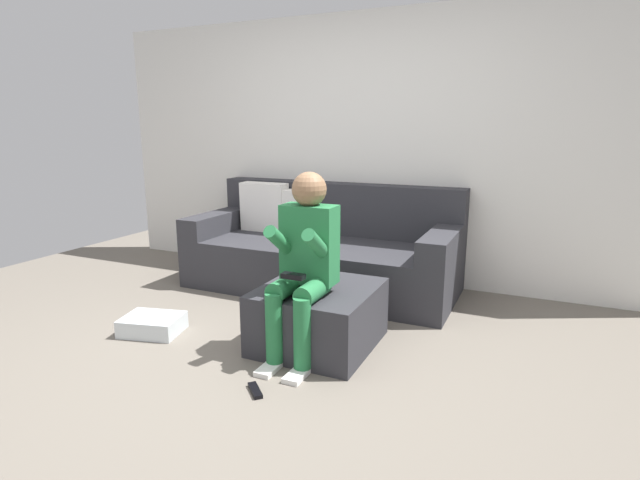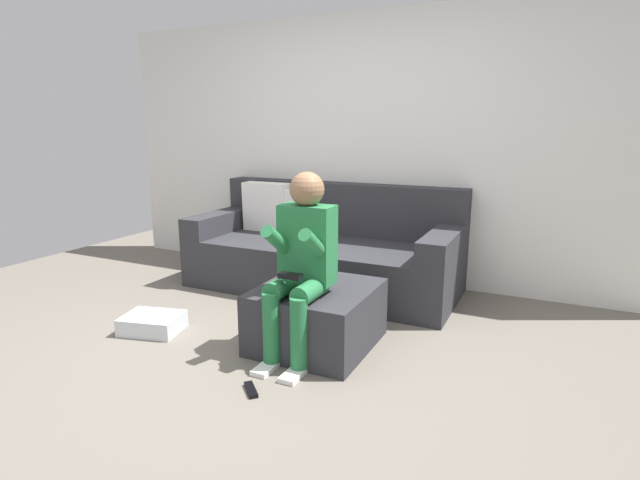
# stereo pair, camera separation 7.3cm
# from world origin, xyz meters

# --- Properties ---
(ground_plane) EXTENTS (6.83, 6.83, 0.00)m
(ground_plane) POSITION_xyz_m (0.00, 0.00, 0.00)
(ground_plane) COLOR #6B6359
(wall_back) EXTENTS (5.26, 0.10, 2.40)m
(wall_back) POSITION_xyz_m (0.00, 2.13, 1.20)
(wall_back) COLOR silver
(wall_back) RESTS_ON ground_plane
(couch_sectional) EXTENTS (2.34, 1.00, 0.90)m
(couch_sectional) POSITION_xyz_m (-0.19, 1.66, 0.33)
(couch_sectional) COLOR #2D2D33
(couch_sectional) RESTS_ON ground_plane
(ottoman) EXTENTS (0.71, 0.77, 0.40)m
(ottoman) POSITION_xyz_m (0.30, 0.50, 0.20)
(ottoman) COLOR #2D2D33
(ottoman) RESTS_ON ground_plane
(person_seated) EXTENTS (0.34, 0.57, 1.15)m
(person_seated) POSITION_xyz_m (0.28, 0.32, 0.64)
(person_seated) COLOR #26723F
(person_seated) RESTS_ON ground_plane
(storage_bin) EXTENTS (0.46, 0.39, 0.12)m
(storage_bin) POSITION_xyz_m (-0.84, 0.19, 0.06)
(storage_bin) COLOR silver
(storage_bin) RESTS_ON ground_plane
(remote_near_ottoman) EXTENTS (0.15, 0.15, 0.02)m
(remote_near_ottoman) POSITION_xyz_m (0.24, -0.20, 0.01)
(remote_near_ottoman) COLOR black
(remote_near_ottoman) RESTS_ON ground_plane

